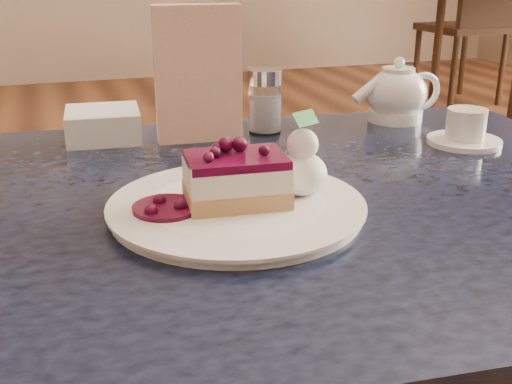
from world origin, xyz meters
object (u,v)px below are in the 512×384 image
object	(u,v)px
dessert_plate	(237,208)
main_table	(229,253)
tea_set	(409,102)
cheesecake_slice	(236,180)

from	to	relation	value
dessert_plate	main_table	bearing A→B (deg)	85.13
main_table	tea_set	xyz separation A→B (m)	(0.38, 0.23, 0.11)
main_table	cheesecake_slice	bearing A→B (deg)	-90.00
cheesecake_slice	tea_set	world-z (taller)	tea_set
main_table	dessert_plate	distance (m)	0.09
dessert_plate	tea_set	distance (m)	0.48
dessert_plate	tea_set	world-z (taller)	tea_set
dessert_plate	tea_set	xyz separation A→B (m)	(0.39, 0.28, 0.03)
main_table	dessert_plate	bearing A→B (deg)	-90.00
main_table	cheesecake_slice	size ratio (longest dim) A/B	9.97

